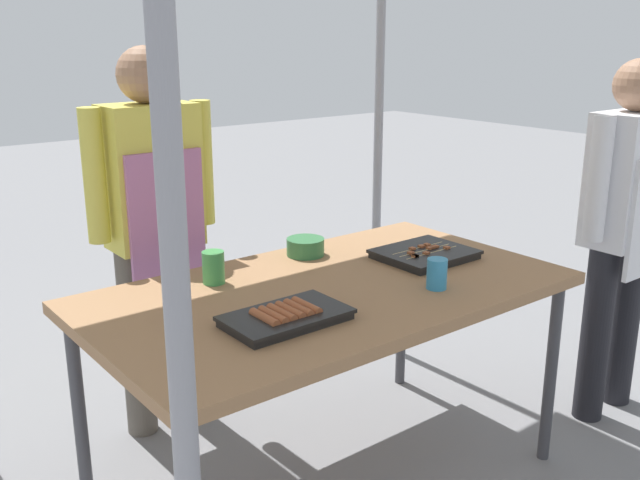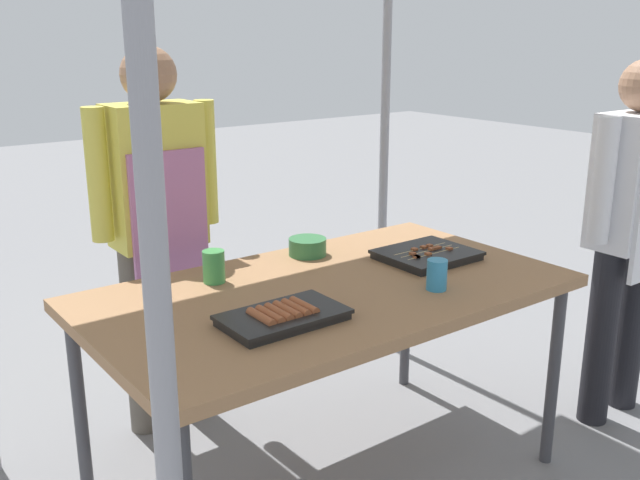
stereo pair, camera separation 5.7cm
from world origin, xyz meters
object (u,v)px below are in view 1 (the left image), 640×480
object	(u,v)px
stall_table	(329,301)
tray_grilled_sausages	(286,317)
drink_cup_near_edge	(213,267)
tray_meat_skewers	(425,254)
condiment_bowl	(305,247)
vendor_woman	(155,214)
customer_nearby	(625,215)
drink_cup_by_wok	(437,274)

from	to	relation	value
stall_table	tray_grilled_sausages	xyz separation A→B (m)	(-0.29, -0.16, 0.07)
tray_grilled_sausages	drink_cup_near_edge	xyz separation A→B (m)	(0.01, 0.43, 0.04)
tray_meat_skewers	condiment_bowl	world-z (taller)	condiment_bowl
stall_table	tray_grilled_sausages	distance (m)	0.35
condiment_bowl	vendor_woman	size ratio (longest dim) A/B	0.09
vendor_woman	tray_meat_skewers	bearing A→B (deg)	135.94
tray_meat_skewers	customer_nearby	distance (m)	0.86
tray_grilled_sausages	drink_cup_near_edge	world-z (taller)	drink_cup_near_edge
tray_meat_skewers	tray_grilled_sausages	bearing A→B (deg)	-166.66
tray_grilled_sausages	condiment_bowl	bearing A→B (deg)	47.99
stall_table	tray_grilled_sausages	bearing A→B (deg)	-150.85
vendor_woman	drink_cup_by_wok	bearing A→B (deg)	118.84
customer_nearby	condiment_bowl	bearing A→B (deg)	149.60
drink_cup_near_edge	tray_grilled_sausages	bearing A→B (deg)	-91.32
condiment_bowl	drink_cup_by_wok	world-z (taller)	drink_cup_by_wok
vendor_woman	customer_nearby	world-z (taller)	vendor_woman
stall_table	drink_cup_near_edge	bearing A→B (deg)	136.78
drink_cup_by_wok	customer_nearby	world-z (taller)	customer_nearby
stall_table	vendor_woman	xyz separation A→B (m)	(-0.27, 0.74, 0.20)
tray_meat_skewers	customer_nearby	size ratio (longest dim) A/B	0.23
tray_meat_skewers	vendor_woman	size ratio (longest dim) A/B	0.22
tray_grilled_sausages	drink_cup_by_wok	xyz separation A→B (m)	(0.56, -0.07, 0.03)
condiment_bowl	customer_nearby	distance (m)	1.29
drink_cup_near_edge	vendor_woman	size ratio (longest dim) A/B	0.07
tray_grilled_sausages	drink_cup_near_edge	bearing A→B (deg)	88.68
stall_table	drink_cup_near_edge	xyz separation A→B (m)	(-0.28, 0.27, 0.11)
stall_table	drink_cup_by_wok	world-z (taller)	drink_cup_by_wok
drink_cup_near_edge	drink_cup_by_wok	xyz separation A→B (m)	(0.55, -0.50, -0.00)
drink_cup_near_edge	customer_nearby	world-z (taller)	customer_nearby
tray_grilled_sausages	vendor_woman	world-z (taller)	vendor_woman
condiment_bowl	customer_nearby	bearing A→B (deg)	-30.40
customer_nearby	tray_meat_skewers	bearing A→B (deg)	156.43
tray_meat_skewers	condiment_bowl	distance (m)	0.45
tray_grilled_sausages	tray_meat_skewers	world-z (taller)	tray_grilled_sausages
drink_cup_near_edge	drink_cup_by_wok	bearing A→B (deg)	-42.32
tray_meat_skewers	customer_nearby	world-z (taller)	customer_nearby
tray_meat_skewers	condiment_bowl	bearing A→B (deg)	136.49
condiment_bowl	drink_cup_near_edge	xyz separation A→B (m)	(-0.43, -0.06, 0.02)
drink_cup_by_wok	vendor_woman	world-z (taller)	vendor_woman
drink_cup_by_wok	customer_nearby	size ratio (longest dim) A/B	0.07
drink_cup_by_wok	drink_cup_near_edge	bearing A→B (deg)	137.68
tray_grilled_sausages	vendor_woman	distance (m)	0.91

